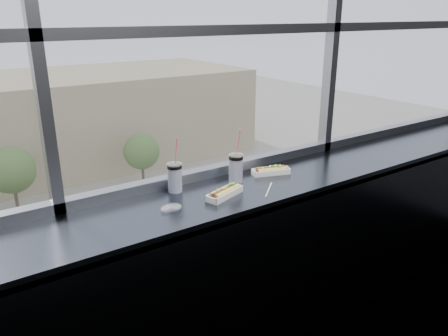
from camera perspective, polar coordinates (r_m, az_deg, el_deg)
wall_back_lower at (r=3.08m, az=-1.01°, el=-10.46°), size 6.00×0.00×6.00m
counter at (r=2.65m, az=2.21°, el=-3.16°), size 6.00×0.55×0.06m
counter_fascia at (r=2.73m, az=5.36°, el=-15.03°), size 6.00×0.04×1.04m
hotdog_tray_left at (r=2.50m, az=0.07°, el=-3.20°), size 0.27×0.16×0.06m
hotdog_tray_right at (r=2.86m, az=6.17°, el=-0.32°), size 0.26×0.16×0.06m
soda_cup_left at (r=2.56m, az=-6.45°, el=-1.05°), size 0.09×0.09×0.33m
soda_cup_right at (r=2.69m, az=1.56°, el=0.15°), size 0.09×0.09×0.34m
loose_straw at (r=2.61m, az=5.85°, el=-2.83°), size 0.17×0.15×0.01m
wrapper at (r=2.36m, az=-6.92°, el=-5.16°), size 0.11×0.08×0.03m
street_asphalt at (r=25.83m, az=-26.80°, el=-13.16°), size 80.00×10.00×0.06m
car_far_b at (r=28.94m, az=-26.46°, el=-7.08°), size 2.87×6.41×2.10m
car_near_e at (r=26.92m, az=5.98°, el=-6.72°), size 3.41×7.13×2.31m
car_far_c at (r=31.55m, az=-7.86°, el=-3.10°), size 3.00×6.01×1.93m
car_near_d at (r=22.85m, az=-12.30°, el=-12.66°), size 3.22×6.34×2.03m
tree_center at (r=31.99m, az=-26.01°, el=-0.30°), size 3.11×3.11×4.87m
tree_right at (r=34.40m, az=-10.72°, el=2.12°), size 2.80×2.80×4.38m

